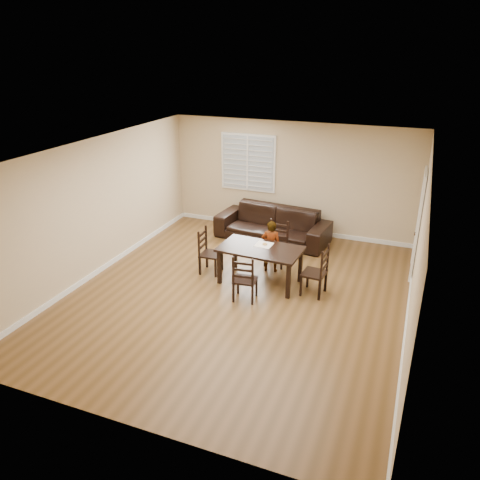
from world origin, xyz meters
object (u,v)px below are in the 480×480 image
chair_right (320,274)px  chair_left (206,252)px  donut (265,244)px  dining_table (260,252)px  chair_far (244,282)px  child (271,246)px  sofa (272,225)px  chair_near (278,244)px

chair_right → chair_left: bearing=-88.0°
chair_left → donut: 1.27m
dining_table → chair_left: 1.21m
dining_table → chair_right: chair_right is taller
chair_right → donut: (-1.16, 0.25, 0.31)m
chair_far → child: size_ratio=0.83×
chair_far → chair_left: size_ratio=0.96×
child → chair_far: bearing=79.5°
dining_table → chair_left: chair_left is taller
chair_right → chair_far: bearing=-53.3°
child → dining_table: bearing=78.7°
donut → dining_table: bearing=-99.5°
dining_table → child: size_ratio=1.47×
chair_right → child: bearing=-113.7°
chair_far → donut: bearing=-99.8°
child → donut: 0.44m
dining_table → chair_left: size_ratio=1.72×
dining_table → sofa: (-0.44, 2.16, -0.26)m
chair_left → child: 1.33m
chair_far → chair_left: chair_left is taller
chair_right → sofa: 2.77m
donut → sofa: bearing=103.3°
chair_right → donut: bearing=-96.9°
dining_table → chair_left: (-1.19, 0.06, -0.22)m
chair_far → child: bearing=-99.0°
child → donut: size_ratio=11.42×
chair_far → chair_right: bearing=-155.0°
dining_table → chair_right: 1.21m
dining_table → donut: size_ratio=16.84×
child → sofa: child is taller
dining_table → sofa: bearing=104.7°
chair_left → chair_near: bearing=-55.1°
chair_left → child: bearing=-69.5°
child → sofa: 1.67m
chair_far → donut: 1.06m
chair_near → donut: 0.88m
chair_left → chair_right: size_ratio=0.96×
chair_left → chair_right: bearing=-95.2°
chair_far → child: child is taller
chair_near → child: 0.44m
dining_table → child: 0.58m
donut → sofa: sofa is taller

